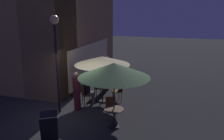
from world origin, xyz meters
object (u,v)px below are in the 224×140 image
(patio_umbrella_0, at_px, (114,70))
(patron_seated_0, at_px, (88,90))
(menu_sandwich_board, at_px, (49,127))
(cafe_table_0, at_px, (114,114))
(cafe_chair_3, at_px, (98,85))
(patron_standing_1, at_px, (77,91))
(patio_umbrella_1, at_px, (102,61))
(street_lamp_near_corner, at_px, (56,43))
(cafe_chair_2, at_px, (119,89))
(cafe_chair_1, at_px, (85,93))
(cafe_chair_0, at_px, (111,105))
(cafe_table_1, at_px, (103,91))
(patron_standing_2, at_px, (107,72))

(patio_umbrella_0, relative_size, patron_seated_0, 2.08)
(menu_sandwich_board, bearing_deg, cafe_table_0, -81.37)
(cafe_chair_3, bearing_deg, patron_standing_1, -43.47)
(menu_sandwich_board, bearing_deg, cafe_chair_3, -32.65)
(menu_sandwich_board, distance_m, patio_umbrella_1, 4.00)
(street_lamp_near_corner, xyz_separation_m, patron_seated_0, (1.14, -0.82, -2.25))
(patio_umbrella_0, height_order, patio_umbrella_1, patio_umbrella_0)
(patio_umbrella_1, bearing_deg, cafe_chair_2, -54.67)
(menu_sandwich_board, height_order, cafe_chair_1, menu_sandwich_board)
(cafe_table_0, bearing_deg, patio_umbrella_1, 29.35)
(patron_standing_1, bearing_deg, cafe_chair_2, 154.50)
(cafe_table_0, height_order, cafe_chair_0, cafe_chair_0)
(street_lamp_near_corner, height_order, cafe_chair_2, street_lamp_near_corner)
(cafe_chair_2, relative_size, patron_seated_0, 0.75)
(cafe_table_1, bearing_deg, street_lamp_near_corner, 139.06)
(patio_umbrella_0, xyz_separation_m, patron_standing_1, (1.02, 1.96, -1.32))
(cafe_table_0, bearing_deg, cafe_table_1, 29.35)
(patio_umbrella_1, xyz_separation_m, patron_seated_0, (-0.43, 0.54, -1.30))
(cafe_table_0, distance_m, patron_seated_0, 2.48)
(cafe_table_0, xyz_separation_m, cafe_table_1, (2.17, 1.22, 0.00))
(menu_sandwich_board, relative_size, cafe_table_0, 1.31)
(patron_seated_0, bearing_deg, cafe_chair_0, -73.60)
(cafe_chair_0, bearing_deg, cafe_chair_3, -172.70)
(patio_umbrella_0, distance_m, patron_standing_1, 2.57)
(cafe_chair_1, relative_size, patron_seated_0, 0.75)
(cafe_table_1, relative_size, cafe_chair_2, 0.83)
(patron_standing_2, bearing_deg, cafe_chair_0, -158.69)
(cafe_chair_3, bearing_deg, street_lamp_near_corner, -57.02)
(cafe_table_0, height_order, cafe_chair_1, cafe_chair_1)
(menu_sandwich_board, height_order, cafe_chair_3, menu_sandwich_board)
(street_lamp_near_corner, distance_m, patron_standing_1, 2.22)
(patron_seated_0, bearing_deg, cafe_chair_2, -1.68)
(street_lamp_near_corner, distance_m, cafe_chair_1, 2.70)
(menu_sandwich_board, bearing_deg, street_lamp_near_corner, -10.28)
(patio_umbrella_1, bearing_deg, patron_standing_2, 12.67)
(street_lamp_near_corner, relative_size, cafe_table_1, 5.31)
(menu_sandwich_board, xyz_separation_m, cafe_chair_1, (3.15, 0.15, 0.05))
(street_lamp_near_corner, distance_m, patio_umbrella_0, 2.76)
(cafe_chair_1, bearing_deg, patron_standing_1, -135.54)
(cafe_chair_0, relative_size, cafe_chair_2, 0.93)
(patio_umbrella_1, relative_size, cafe_chair_3, 2.72)
(street_lamp_near_corner, xyz_separation_m, cafe_chair_1, (1.05, -0.71, -2.38))
(cafe_chair_0, bearing_deg, cafe_chair_1, -145.95)
(patron_standing_1, bearing_deg, cafe_chair_3, -172.59)
(street_lamp_near_corner, distance_m, cafe_chair_3, 3.39)
(cafe_chair_1, bearing_deg, street_lamp_near_corner, -162.40)
(patron_standing_1, height_order, patron_standing_2, patron_standing_2)
(menu_sandwich_board, bearing_deg, patron_standing_2, -33.25)
(patio_umbrella_0, relative_size, cafe_chair_3, 2.72)
(cafe_chair_1, relative_size, cafe_chair_2, 1.00)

